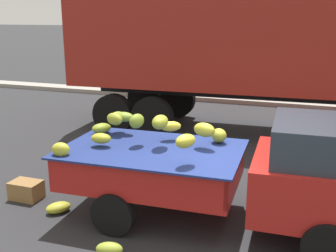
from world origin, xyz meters
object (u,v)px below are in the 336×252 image
fallen_banana_bunch_by_wheel (109,249)px  fallen_banana_bunch_near_tailgate (58,208)px  pickup_truck (278,174)px  semi_trailer (303,37)px  produce_crate (26,190)px

fallen_banana_bunch_by_wheel → fallen_banana_bunch_near_tailgate: bearing=148.9°
pickup_truck → semi_trailer: 5.40m
semi_trailer → pickup_truck: bearing=-92.7°
fallen_banana_bunch_by_wheel → produce_crate: bearing=153.8°
semi_trailer → fallen_banana_bunch_near_tailgate: 7.08m
semi_trailer → fallen_banana_bunch_by_wheel: (-1.96, -6.57, -2.45)m
pickup_truck → semi_trailer: size_ratio=0.41×
semi_trailer → fallen_banana_bunch_near_tailgate: (-3.31, -5.76, -2.46)m
semi_trailer → produce_crate: size_ratio=23.29×
semi_trailer → produce_crate: 7.28m
pickup_truck → fallen_banana_bunch_near_tailgate: pickup_truck is taller
fallen_banana_bunch_near_tailgate → pickup_truck: bearing=10.5°
fallen_banana_bunch_near_tailgate → produce_crate: bearing=162.8°
fallen_banana_bunch_near_tailgate → fallen_banana_bunch_by_wheel: 1.58m
semi_trailer → fallen_banana_bunch_by_wheel: bearing=-109.5°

